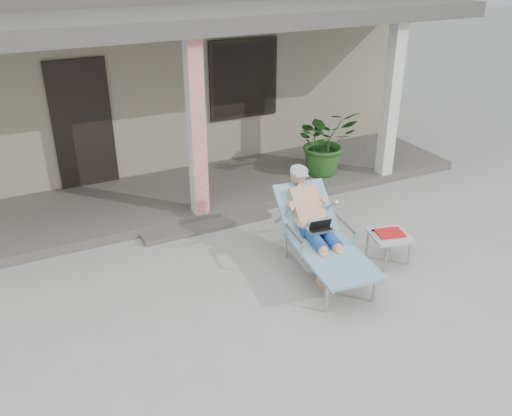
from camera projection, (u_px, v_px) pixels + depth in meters
ground at (264, 292)px, 6.67m from camera, size 60.00×60.00×0.00m
house at (121, 61)px, 11.15m from camera, size 10.40×5.40×3.30m
porch_deck at (182, 195)px, 9.05m from camera, size 10.00×2.00×0.15m
porch_overhang at (172, 26)px, 7.80m from camera, size 10.00×2.30×2.85m
porch_step at (208, 226)px, 8.14m from camera, size 2.00×0.30×0.07m
lounger at (319, 215)px, 6.86m from camera, size 0.95×1.98×1.25m
side_table at (389, 237)px, 7.15m from camera, size 0.60×0.60×0.44m
potted_palm at (325, 141)px, 9.47m from camera, size 1.17×1.04×1.18m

